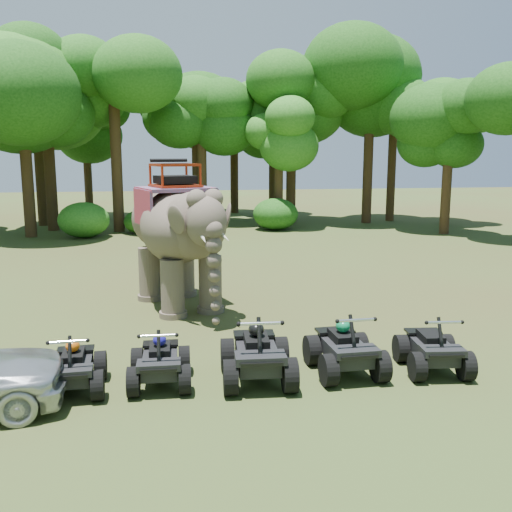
{
  "coord_description": "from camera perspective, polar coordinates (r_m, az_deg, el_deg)",
  "views": [
    {
      "loc": [
        -2.21,
        -12.0,
        4.33
      ],
      "look_at": [
        0.0,
        1.2,
        1.9
      ],
      "focal_mm": 40.0,
      "sensor_mm": 36.0,
      "label": 1
    }
  ],
  "objects": [
    {
      "name": "ground",
      "position": [
        12.94,
        0.89,
        -9.25
      ],
      "size": [
        110.0,
        110.0,
        0.0
      ],
      "primitive_type": "plane",
      "color": "#47381E",
      "rests_on": "ground"
    },
    {
      "name": "elephant",
      "position": [
        16.19,
        -7.84,
        2.17
      ],
      "size": [
        3.57,
        5.35,
        4.14
      ],
      "primitive_type": null,
      "rotation": [
        0.0,
        0.0,
        0.31
      ],
      "color": "#4D4138",
      "rests_on": "ground"
    },
    {
      "name": "atv_0",
      "position": [
        11.12,
        -17.86,
        -9.97
      ],
      "size": [
        1.2,
        1.6,
        1.15
      ],
      "primitive_type": null,
      "rotation": [
        0.0,
        0.0,
        0.04
      ],
      "color": "black",
      "rests_on": "ground"
    },
    {
      "name": "atv_1",
      "position": [
        11.04,
        -9.61,
        -9.72
      ],
      "size": [
        1.19,
        1.6,
        1.16
      ],
      "primitive_type": null,
      "rotation": [
        0.0,
        0.0,
        -0.03
      ],
      "color": "black",
      "rests_on": "ground"
    },
    {
      "name": "atv_2",
      "position": [
        11.01,
        0.12,
        -9.04
      ],
      "size": [
        1.47,
        1.93,
        1.37
      ],
      "primitive_type": null,
      "rotation": [
        0.0,
        0.0,
        -0.07
      ],
      "color": "black",
      "rests_on": "ground"
    },
    {
      "name": "atv_3",
      "position": [
        11.54,
        8.91,
        -8.45
      ],
      "size": [
        1.31,
        1.77,
        1.29
      ],
      "primitive_type": null,
      "rotation": [
        0.0,
        0.0,
        0.02
      ],
      "color": "black",
      "rests_on": "ground"
    },
    {
      "name": "atv_4",
      "position": [
        12.07,
        17.27,
        -8.19
      ],
      "size": [
        1.36,
        1.75,
        1.2
      ],
      "primitive_type": null,
      "rotation": [
        0.0,
        0.0,
        -0.12
      ],
      "color": "black",
      "rests_on": "ground"
    },
    {
      "name": "tree_0",
      "position": [
        35.22,
        -5.99,
        9.84
      ],
      "size": [
        5.73,
        5.73,
        8.18
      ],
      "primitive_type": null,
      "color": "#195114",
      "rests_on": "ground"
    },
    {
      "name": "tree_1",
      "position": [
        33.22,
        2.3,
        8.5
      ],
      "size": [
        4.62,
        4.62,
        6.6
      ],
      "primitive_type": null,
      "color": "#195114",
      "rests_on": "ground"
    },
    {
      "name": "tree_2",
      "position": [
        36.31,
        11.21,
        10.97
      ],
      "size": [
        6.84,
        6.84,
        9.77
      ],
      "primitive_type": null,
      "color": "#195114",
      "rests_on": "ground"
    },
    {
      "name": "tree_3",
      "position": [
        32.37,
        18.61,
        8.47
      ],
      "size": [
        5.05,
        5.05,
        7.21
      ],
      "primitive_type": null,
      "color": "#195114",
      "rests_on": "ground"
    },
    {
      "name": "tree_24",
      "position": [
        31.75,
        -22.11,
        10.44
      ],
      "size": [
        6.75,
        6.75,
        9.65
      ],
      "primitive_type": null,
      "color": "#195114",
      "rests_on": "ground"
    },
    {
      "name": "tree_25",
      "position": [
        32.51,
        -13.87,
        11.09
      ],
      "size": [
        6.93,
        6.93,
        9.91
      ],
      "primitive_type": null,
      "color": "#195114",
      "rests_on": "ground"
    },
    {
      "name": "tree_27",
      "position": [
        34.06,
        -20.1,
        11.23
      ],
      "size": [
        7.36,
        7.36,
        10.51
      ],
      "primitive_type": null,
      "color": "#195114",
      "rests_on": "ground"
    },
    {
      "name": "tree_28",
      "position": [
        35.63,
        3.56,
        11.33
      ],
      "size": [
        6.99,
        6.99,
        9.98
      ],
      "primitive_type": null,
      "color": "#195114",
      "rests_on": "ground"
    },
    {
      "name": "tree_29",
      "position": [
        40.81,
        -16.54,
        9.31
      ],
      "size": [
        5.51,
        5.51,
        7.87
      ],
      "primitive_type": null,
      "color": "#195114",
      "rests_on": "ground"
    },
    {
      "name": "tree_30",
      "position": [
        37.67,
        13.44,
        9.24
      ],
      "size": [
        5.35,
        5.35,
        7.65
      ],
      "primitive_type": null,
      "color": "#195114",
      "rests_on": "ground"
    },
    {
      "name": "tree_31",
      "position": [
        40.0,
        -5.76,
        11.57
      ],
      "size": [
        7.37,
        7.37,
        10.52
      ],
      "primitive_type": null,
      "color": "#195114",
      "rests_on": "ground"
    },
    {
      "name": "tree_32",
      "position": [
        36.99,
        18.66,
        9.05
      ],
      "size": [
        5.43,
        5.43,
        7.75
      ],
      "primitive_type": null,
      "color": "#195114",
      "rests_on": "ground"
    },
    {
      "name": "tree_34",
      "position": [
        36.64,
        -20.94,
        10.47
      ],
      "size": [
        6.83,
        6.83,
        9.75
      ],
      "primitive_type": null,
      "color": "#195114",
      "rests_on": "ground"
    },
    {
      "name": "tree_35",
      "position": [
        39.96,
        1.7,
        9.83
      ],
      "size": [
        5.62,
        5.62,
        8.03
      ],
      "primitive_type": null,
      "color": "#195114",
      "rests_on": "ground"
    },
    {
      "name": "tree_36",
      "position": [
        34.29,
        -5.42,
        9.64
      ],
      "size": [
        5.56,
        5.56,
        7.94
      ],
      "primitive_type": null,
      "color": "#195114",
      "rests_on": "ground"
    },
    {
      "name": "tree_38",
      "position": [
        41.58,
        -2.2,
        10.64
      ],
      "size": [
        6.43,
        6.43,
        9.18
      ],
      "primitive_type": null,
      "color": "#195114",
      "rests_on": "ground"
    }
  ]
}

